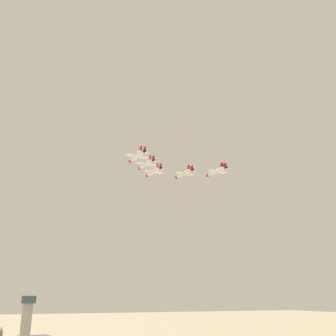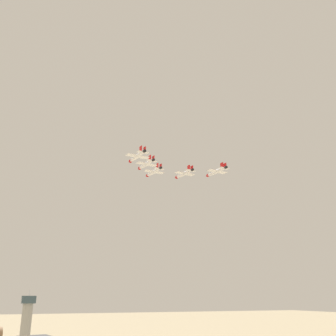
# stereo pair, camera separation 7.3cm
# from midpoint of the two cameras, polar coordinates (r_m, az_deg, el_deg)

# --- Properties ---
(control_tower) EXTENTS (6.00, 6.00, 33.33)m
(control_tower) POSITION_cam_midpoint_polar(r_m,az_deg,el_deg) (192.41, -20.25, -21.42)
(control_tower) COLOR #9E9E99
(control_tower) RESTS_ON ground
(jet_lead) EXTENTS (18.30, 11.34, 3.85)m
(jet_lead) POSITION_cam_midpoint_polar(r_m,az_deg,el_deg) (209.71, -2.15, -0.57)
(jet_lead) COLOR white
(jet_left_wingman) EXTENTS (17.44, 10.85, 3.67)m
(jet_left_wingman) POSITION_cam_midpoint_polar(r_m,az_deg,el_deg) (193.34, -3.27, 0.56)
(jet_left_wingman) COLOR white
(jet_right_wingman) EXTENTS (17.77, 11.06, 3.74)m
(jet_right_wingman) POSITION_cam_midpoint_polar(r_m,az_deg,el_deg) (203.27, 2.35, -0.84)
(jet_right_wingman) COLOR white
(jet_left_outer) EXTENTS (17.80, 11.01, 3.74)m
(jet_left_outer) POSITION_cam_midpoint_polar(r_m,az_deg,el_deg) (176.96, -4.61, 1.71)
(jet_left_outer) COLOR white
(jet_right_outer) EXTENTS (18.09, 11.21, 3.80)m
(jet_right_outer) POSITION_cam_midpoint_polar(r_m,az_deg,el_deg) (198.82, 7.09, -0.52)
(jet_right_outer) COLOR white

